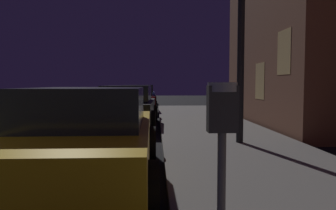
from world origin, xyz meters
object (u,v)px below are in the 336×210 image
(car_blue, at_px, (142,95))
(car_yellow_cab, at_px, (89,136))
(parking_meter, at_px, (222,133))
(car_black, at_px, (128,106))
(car_red, at_px, (137,98))

(car_blue, bearing_deg, car_yellow_cab, -90.00)
(parking_meter, xyz_separation_m, car_yellow_cab, (-1.43, 2.78, -0.46))
(car_yellow_cab, bearing_deg, car_black, 90.01)
(car_black, xyz_separation_m, car_blue, (0.00, 12.23, -0.01))
(car_red, xyz_separation_m, car_blue, (-0.00, 6.34, -0.01))
(parking_meter, relative_size, car_yellow_cab, 0.30)
(car_red, bearing_deg, car_blue, 90.02)
(parking_meter, height_order, car_blue, parking_meter)
(car_black, bearing_deg, parking_meter, -81.44)
(car_yellow_cab, xyz_separation_m, car_black, (-0.00, 6.71, 0.01))
(car_blue, bearing_deg, car_red, -89.98)
(car_yellow_cab, xyz_separation_m, car_red, (0.00, 12.60, 0.01))
(parking_meter, bearing_deg, car_yellow_cab, 117.19)
(car_yellow_cab, distance_m, car_black, 6.71)
(parking_meter, relative_size, car_blue, 0.29)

